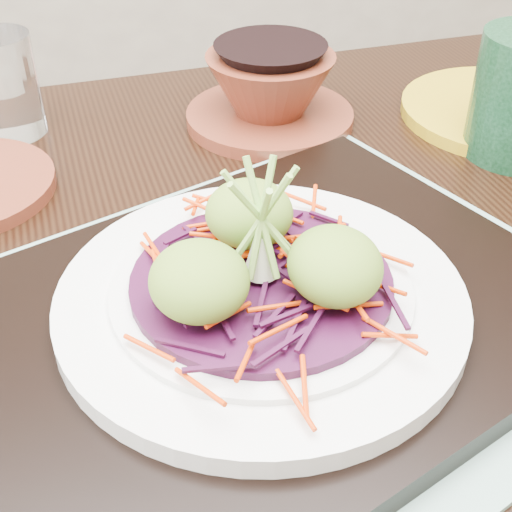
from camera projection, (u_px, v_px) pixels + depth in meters
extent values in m
cube|color=black|center=(209.00, 296.00, 0.58)|extent=(1.36, 0.99, 0.04)
cube|color=black|center=(487.00, 276.00, 1.23)|extent=(0.07, 0.07, 0.74)
cube|color=gray|center=(261.00, 331.00, 0.51)|extent=(0.62, 0.57, 0.00)
cube|color=black|center=(261.00, 318.00, 0.50)|extent=(0.53, 0.48, 0.02)
cylinder|color=silver|center=(261.00, 299.00, 0.49)|extent=(0.28, 0.28, 0.02)
cylinder|color=silver|center=(261.00, 289.00, 0.49)|extent=(0.21, 0.21, 0.01)
cylinder|color=#390B2B|center=(261.00, 281.00, 0.48)|extent=(0.18, 0.18, 0.01)
ellipsoid|color=olive|center=(200.00, 281.00, 0.44)|extent=(0.07, 0.07, 0.05)
ellipsoid|color=olive|center=(335.00, 266.00, 0.46)|extent=(0.07, 0.07, 0.05)
ellipsoid|color=olive|center=(250.00, 214.00, 0.51)|extent=(0.07, 0.07, 0.05)
cylinder|color=white|center=(2.00, 86.00, 0.73)|extent=(0.09, 0.09, 0.11)
cylinder|color=#5B2415|center=(270.00, 117.00, 0.78)|extent=(0.23, 0.23, 0.01)
cylinder|color=#AD8A13|center=(504.00, 111.00, 0.79)|extent=(0.29, 0.29, 0.01)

